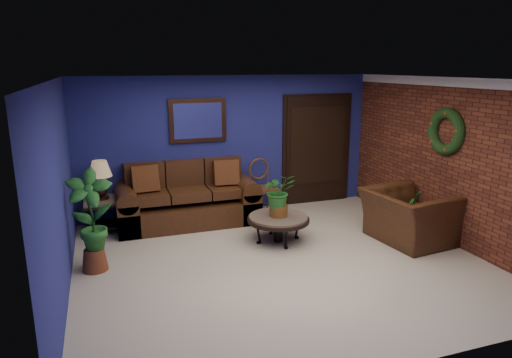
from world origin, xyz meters
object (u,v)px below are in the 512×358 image
object	(u,v)px
sofa	(187,202)
armchair	(408,217)
end_table	(103,207)
side_chair	(262,183)
table_lamp	(100,175)
coffee_table	(278,219)

from	to	relation	value
sofa	armchair	size ratio (longest dim) A/B	1.94
end_table	side_chair	size ratio (longest dim) A/B	0.60
table_lamp	armchair	xyz separation A→B (m)	(4.45, -1.97, -0.55)
sofa	end_table	bearing A→B (deg)	-178.36
end_table	coffee_table	bearing A→B (deg)	-27.64
sofa	coffee_table	xyz separation A→B (m)	(1.17, -1.38, 0.01)
end_table	table_lamp	size ratio (longest dim) A/B	0.99
sofa	end_table	world-z (taller)	sofa
end_table	table_lamp	xyz separation A→B (m)	(0.00, -0.00, 0.53)
side_chair	armchair	size ratio (longest dim) A/B	0.83
sofa	side_chair	bearing A→B (deg)	1.43
coffee_table	end_table	xyz separation A→B (m)	(-2.55, 1.34, 0.07)
coffee_table	armchair	world-z (taller)	armchair
table_lamp	side_chair	bearing A→B (deg)	1.54
table_lamp	side_chair	world-z (taller)	table_lamp
sofa	coffee_table	size ratio (longest dim) A/B	2.47
sofa	side_chair	world-z (taller)	sofa
armchair	end_table	bearing A→B (deg)	59.85
end_table	armchair	size ratio (longest dim) A/B	0.50
coffee_table	armchair	bearing A→B (deg)	-18.57
end_table	sofa	bearing A→B (deg)	1.64
coffee_table	armchair	distance (m)	2.00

